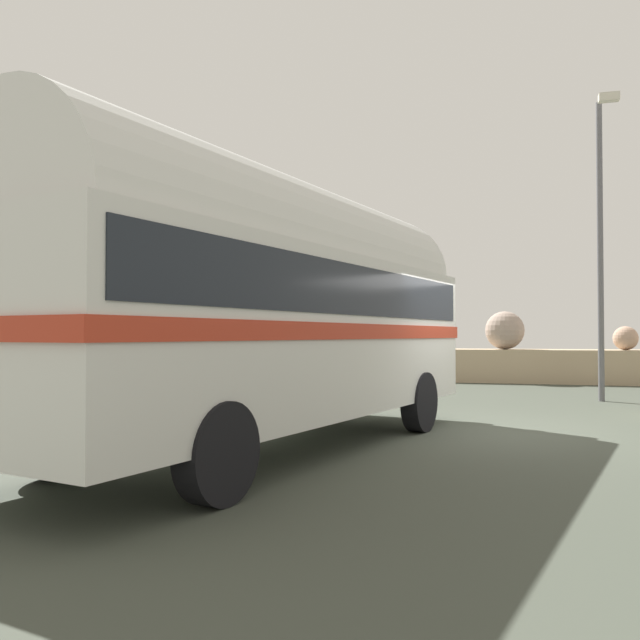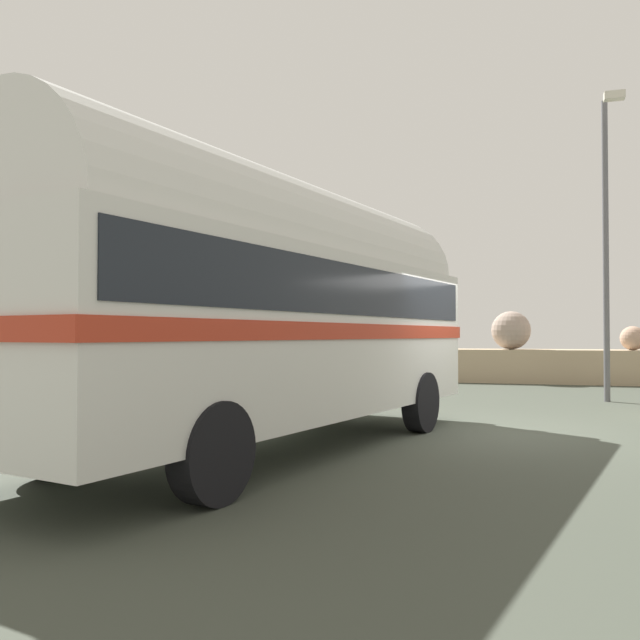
# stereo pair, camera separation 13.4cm
# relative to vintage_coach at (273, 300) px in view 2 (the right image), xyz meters

# --- Properties ---
(ground) EXTENTS (32.00, 26.00, 0.02)m
(ground) POSITION_rel_vintage_coach_xyz_m (2.75, 2.54, -2.04)
(ground) COLOR #3D4238
(breakwater) EXTENTS (31.36, 1.91, 2.47)m
(breakwater) POSITION_rel_vintage_coach_xyz_m (3.02, 14.33, -1.37)
(breakwater) COLOR tan
(breakwater) RESTS_ON ground
(vintage_coach) EXTENTS (4.36, 8.91, 3.70)m
(vintage_coach) POSITION_rel_vintage_coach_xyz_m (0.00, 0.00, 0.00)
(vintage_coach) COLOR black
(vintage_coach) RESTS_ON ground
(lamp_post) EXTENTS (0.44, 0.79, 7.11)m
(lamp_post) POSITION_rel_vintage_coach_xyz_m (5.22, 8.22, 1.92)
(lamp_post) COLOR #5B5B60
(lamp_post) RESTS_ON ground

